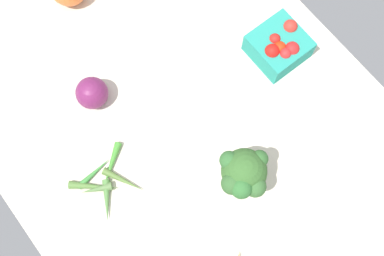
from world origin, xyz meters
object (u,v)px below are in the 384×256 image
Objects in this scene: broccoli_head at (244,174)px; berry_basket at (279,46)px; red_onion_near_basket at (92,93)px; okra_pile at (105,183)px.

berry_basket is (17.02, -24.56, -5.17)cm from broccoli_head.
broccoli_head is (-32.46, -12.56, 5.08)cm from red_onion_near_basket.
berry_basket is (-15.44, -37.11, -0.09)cm from red_onion_near_basket.
okra_pile is (16.24, 21.19, -7.63)cm from broccoli_head.
okra_pile is (-16.22, 8.64, -2.55)cm from red_onion_near_basket.
broccoli_head reaches higher than okra_pile.
red_onion_near_basket is at bearing -28.03° from okra_pile.
broccoli_head is 0.93× the size of okra_pile.
broccoli_head reaches higher than berry_basket.
broccoli_head is at bearing 124.73° from berry_basket.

